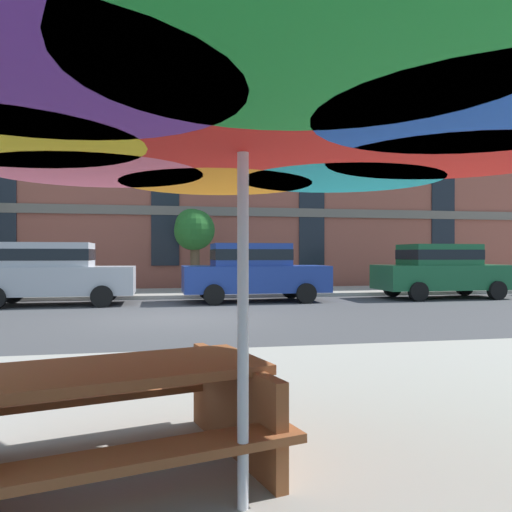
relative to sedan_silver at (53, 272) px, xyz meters
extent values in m
plane|color=#424244|center=(3.22, -3.70, -0.95)|extent=(120.00, 120.00, 0.00)
cube|color=#9E998E|center=(3.22, 3.10, -0.89)|extent=(56.00, 3.60, 0.12)
cube|color=#934C3D|center=(3.22, 11.30, 5.45)|extent=(42.59, 12.00, 12.80)
cube|color=#6B6056|center=(3.22, 5.26, 2.25)|extent=(41.74, 0.08, 0.36)
cube|color=#6B6056|center=(3.22, 5.26, 5.45)|extent=(41.74, 0.08, 0.36)
cube|color=#6B6056|center=(3.22, 5.26, 8.65)|extent=(41.74, 0.08, 0.36)
cube|color=black|center=(-2.87, 5.27, 5.85)|extent=(1.10, 0.06, 11.60)
cube|color=black|center=(3.22, 5.27, 5.85)|extent=(1.10, 0.06, 11.60)
cube|color=black|center=(9.30, 5.27, 5.85)|extent=(1.10, 0.06, 11.60)
cube|color=black|center=(15.39, 5.27, 5.85)|extent=(1.10, 0.06, 11.60)
cube|color=#A8AAB2|center=(0.05, 0.00, -0.25)|extent=(4.40, 1.76, 0.80)
cube|color=#A8AAB2|center=(-0.10, 0.00, 0.49)|extent=(2.30, 1.55, 0.68)
cube|color=black|center=(-0.10, 0.00, 0.49)|extent=(2.32, 1.57, 0.32)
cylinder|color=black|center=(1.42, 0.88, -0.65)|extent=(0.60, 0.22, 0.60)
cylinder|color=black|center=(1.42, -0.88, -0.65)|extent=(0.60, 0.22, 0.60)
cylinder|color=black|center=(-1.31, 0.88, -0.65)|extent=(0.60, 0.22, 0.60)
cube|color=navy|center=(5.86, 0.00, -0.25)|extent=(4.40, 1.76, 0.80)
cube|color=navy|center=(5.71, 0.00, 0.49)|extent=(2.30, 1.55, 0.68)
cube|color=black|center=(5.71, 0.00, 0.49)|extent=(2.32, 1.57, 0.32)
cylinder|color=black|center=(7.22, 0.88, -0.65)|extent=(0.60, 0.22, 0.60)
cylinder|color=black|center=(7.22, -0.88, -0.65)|extent=(0.60, 0.22, 0.60)
cylinder|color=black|center=(4.49, 0.88, -0.65)|extent=(0.60, 0.22, 0.60)
cylinder|color=black|center=(4.49, -0.88, -0.65)|extent=(0.60, 0.22, 0.60)
cube|color=#195933|center=(12.18, 0.00, -0.25)|extent=(4.40, 1.76, 0.80)
cube|color=#195933|center=(12.03, 0.00, 0.49)|extent=(2.30, 1.55, 0.68)
cube|color=black|center=(12.03, 0.00, 0.49)|extent=(2.32, 1.57, 0.32)
cylinder|color=black|center=(13.55, 0.88, -0.65)|extent=(0.60, 0.22, 0.60)
cylinder|color=black|center=(13.55, -0.88, -0.65)|extent=(0.60, 0.22, 0.60)
cylinder|color=black|center=(10.82, 0.88, -0.65)|extent=(0.60, 0.22, 0.60)
cylinder|color=black|center=(10.82, -0.88, -0.65)|extent=(0.60, 0.22, 0.60)
cylinder|color=brown|center=(4.27, 3.55, -0.09)|extent=(0.34, 0.34, 1.72)
sphere|color=#236023|center=(4.18, 3.49, 1.33)|extent=(1.35, 1.35, 1.35)
sphere|color=#236023|center=(4.25, 3.44, 1.40)|extent=(1.50, 1.50, 1.50)
sphere|color=#236023|center=(4.16, 3.54, 1.58)|extent=(1.23, 1.23, 1.23)
cylinder|color=silver|center=(3.34, -12.70, 0.25)|extent=(0.06, 0.06, 2.39)
cone|color=red|center=(4.55, -12.70, 1.23)|extent=(1.44, 1.44, 0.42)
cone|color=#199EB2|center=(4.20, -11.85, 1.23)|extent=(1.44, 1.44, 0.42)
cone|color=orange|center=(3.34, -11.49, 1.23)|extent=(1.44, 1.44, 0.42)
cone|color=#E5668C|center=(2.49, -11.85, 1.23)|extent=(1.44, 1.44, 0.42)
cone|color=#662D9E|center=(2.49, -13.55, 1.23)|extent=(1.44, 1.44, 0.42)
cone|color=blue|center=(4.20, -13.55, 1.23)|extent=(1.44, 1.44, 0.42)
cone|color=red|center=(3.34, -12.70, 1.27)|extent=(1.80, 1.80, 0.50)
cube|color=brown|center=(2.65, -12.13, -0.21)|extent=(1.94, 1.23, 0.06)
cube|color=brown|center=(2.80, -12.73, -0.51)|extent=(1.81, 0.72, 0.05)
cube|color=brown|center=(2.49, -11.53, -0.51)|extent=(1.81, 0.72, 0.05)
cube|color=brown|center=(3.40, -11.94, -0.58)|extent=(0.43, 1.37, 0.74)
camera|label=1|loc=(2.90, -15.31, 0.50)|focal=35.71mm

